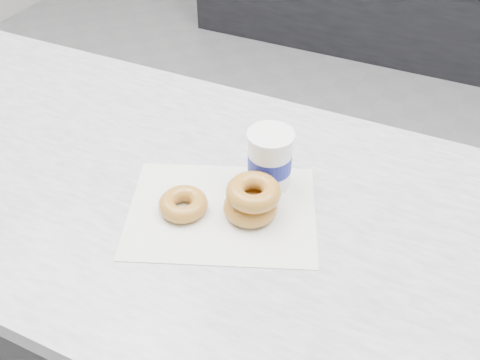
# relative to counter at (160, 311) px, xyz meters

# --- Properties ---
(ground) EXTENTS (5.00, 5.00, 0.00)m
(ground) POSITION_rel_counter_xyz_m (0.00, 0.60, -0.45)
(ground) COLOR gray
(ground) RESTS_ON ground
(counter) EXTENTS (3.06, 0.76, 0.90)m
(counter) POSITION_rel_counter_xyz_m (0.00, 0.00, 0.00)
(counter) COLOR #333335
(counter) RESTS_ON ground
(wax_paper) EXTENTS (0.41, 0.37, 0.00)m
(wax_paper) POSITION_rel_counter_xyz_m (0.20, -0.02, 0.45)
(wax_paper) COLOR silver
(wax_paper) RESTS_ON counter
(donut_single) EXTENTS (0.11, 0.11, 0.03)m
(donut_single) POSITION_rel_counter_xyz_m (0.13, -0.05, 0.47)
(donut_single) COLOR #C38135
(donut_single) RESTS_ON wax_paper
(donut_stack) EXTENTS (0.12, 0.12, 0.07)m
(donut_stack) POSITION_rel_counter_xyz_m (0.25, -0.01, 0.48)
(donut_stack) COLOR #C38135
(donut_stack) RESTS_ON wax_paper
(coffee_cup) EXTENTS (0.10, 0.10, 0.12)m
(coffee_cup) POSITION_rel_counter_xyz_m (0.25, 0.09, 0.51)
(coffee_cup) COLOR white
(coffee_cup) RESTS_ON counter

